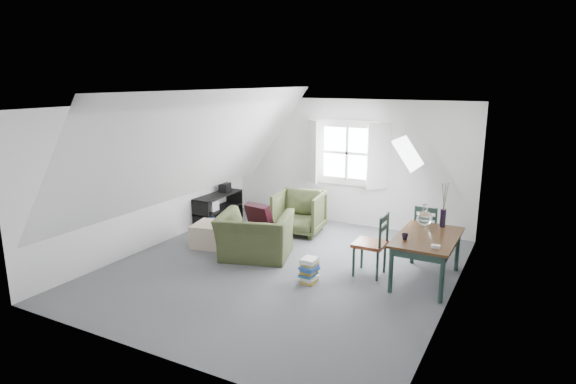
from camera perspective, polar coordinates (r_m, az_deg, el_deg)
The scene contains 24 objects.
floor at distance 7.57m, azimuth -0.79°, elevation -9.04°, with size 5.50×5.50×0.00m, color #535459.
ceiling at distance 7.02m, azimuth -0.86°, elevation 10.21°, with size 5.50×5.50×0.00m, color white.
wall_back at distance 9.65m, azimuth 7.08°, elevation 3.46°, with size 5.00×5.00×0.00m, color silver.
wall_front at distance 5.05m, azimuth -16.11°, elevation -6.00°, with size 5.00×5.00×0.00m, color silver.
wall_left at distance 8.65m, azimuth -15.51°, elevation 1.96°, with size 5.50×5.50×0.00m, color silver.
wall_right at distance 6.41m, azimuth 19.18°, elevation -2.15°, with size 5.50×5.50×0.00m, color silver.
slope_left at distance 7.95m, azimuth -10.72°, elevation 5.09°, with size 5.50×5.50×0.00m, color white.
slope_right at distance 6.50m, azimuth 11.25°, elevation 3.28°, with size 5.50×5.50×0.00m, color white.
dormer_window at distance 9.54m, azimuth 6.95°, elevation 4.58°, with size 1.71×0.35×1.30m.
skylight at distance 7.74m, azimuth 14.06°, elevation 4.49°, with size 0.55×0.75×0.04m, color white.
armchair_near at distance 8.03m, azimuth -3.90°, elevation -7.74°, with size 1.14×1.00×0.74m, color #394121.
armchair_far at distance 9.24m, azimuth 1.31°, elevation -4.86°, with size 0.86×0.88×0.80m, color #394121.
throw_pillow at distance 7.94m, azimuth -3.40°, elevation -2.99°, with size 0.46×0.13×0.46m, color #330E18.
ottoman at distance 8.60m, azimuth -8.99°, elevation -5.01°, with size 0.60×0.60×0.40m, color tan.
dining_table at distance 7.20m, azimuth 16.16°, elevation -5.72°, with size 0.82×1.37×0.69m.
demijohn at distance 7.58m, azimuth 15.88°, elevation -2.95°, with size 0.23×0.23×0.33m.
vase_twigs at distance 7.63m, azimuth 17.89°, elevation -2.86°, with size 0.09×0.10×0.68m.
cup at distance 6.94m, azimuth 13.66°, elevation -5.48°, with size 0.09×0.09×0.08m, color black.
paper_box at distance 6.71m, azimuth 17.08°, elevation -6.18°, with size 0.11×0.08×0.04m, color white.
dining_chair_far at distance 8.27m, azimuth 16.10°, elevation -4.29°, with size 0.41×0.41×0.87m.
dining_chair_near at distance 7.27m, azimuth 9.98°, elevation -6.01°, with size 0.45×0.45×0.96m.
media_shelf at distance 9.84m, azimuth -8.38°, elevation -2.21°, with size 0.40×1.19×0.61m.
electronics_box at distance 9.97m, azimuth -7.48°, elevation 0.49°, with size 0.17×0.24×0.19m, color black.
magazine_stack at distance 7.04m, azimuth 2.52°, elevation -9.26°, with size 0.27×0.32×0.36m.
Camera 1 is at (3.38, -6.14, 2.87)m, focal length 30.00 mm.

